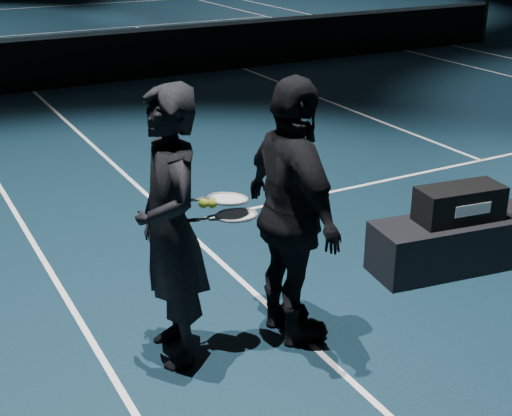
{
  "coord_description": "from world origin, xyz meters",
  "views": [
    {
      "loc": [
        -6.55,
        -12.49,
        2.9
      ],
      "look_at": [
        -4.4,
        -8.55,
        1.02
      ],
      "focal_mm": 50.0,
      "sensor_mm": 36.0,
      "label": 1
    }
  ],
  "objects_px": {
    "racket_bag": "(459,203)",
    "racket_lower": "(236,215)",
    "tennis_balls": "(207,201)",
    "player_a": "(170,229)",
    "player_b": "(292,214)",
    "player_bench": "(455,243)",
    "racket_upper": "(227,199)"
  },
  "relations": [
    {
      "from": "player_bench",
      "to": "racket_bag",
      "type": "distance_m",
      "value": 0.37
    },
    {
      "from": "player_b",
      "to": "tennis_balls",
      "type": "distance_m",
      "value": 0.62
    },
    {
      "from": "racket_bag",
      "to": "player_b",
      "type": "bearing_deg",
      "value": -163.98
    },
    {
      "from": "racket_lower",
      "to": "tennis_balls",
      "type": "bearing_deg",
      "value": 178.53
    },
    {
      "from": "player_bench",
      "to": "player_b",
      "type": "distance_m",
      "value": 1.98
    },
    {
      "from": "player_bench",
      "to": "player_b",
      "type": "xyz_separation_m",
      "value": [
        -1.82,
        -0.25,
        0.74
      ]
    },
    {
      "from": "player_b",
      "to": "racket_upper",
      "type": "bearing_deg",
      "value": 74.89
    },
    {
      "from": "racket_bag",
      "to": "player_a",
      "type": "xyz_separation_m",
      "value": [
        -2.65,
        -0.07,
        0.37
      ]
    },
    {
      "from": "player_a",
      "to": "racket_bag",
      "type": "bearing_deg",
      "value": 96.47
    },
    {
      "from": "racket_lower",
      "to": "tennis_balls",
      "type": "xyz_separation_m",
      "value": [
        -0.19,
        0.05,
        0.12
      ]
    },
    {
      "from": "tennis_balls",
      "to": "player_bench",
      "type": "bearing_deg",
      "value": 2.82
    },
    {
      "from": "player_bench",
      "to": "tennis_balls",
      "type": "distance_m",
      "value": 2.57
    },
    {
      "from": "racket_upper",
      "to": "racket_lower",
      "type": "bearing_deg",
      "value": -42.66
    },
    {
      "from": "racket_bag",
      "to": "tennis_balls",
      "type": "xyz_separation_m",
      "value": [
        -2.4,
        -0.12,
        0.53
      ]
    },
    {
      "from": "racket_lower",
      "to": "player_bench",
      "type": "bearing_deg",
      "value": 16.6
    },
    {
      "from": "racket_bag",
      "to": "racket_upper",
      "type": "relative_size",
      "value": 1.1
    },
    {
      "from": "player_a",
      "to": "player_b",
      "type": "height_order",
      "value": "same"
    },
    {
      "from": "racket_upper",
      "to": "racket_bag",
      "type": "bearing_deg",
      "value": 11.27
    },
    {
      "from": "racket_upper",
      "to": "player_b",
      "type": "bearing_deg",
      "value": -9.08
    },
    {
      "from": "racket_lower",
      "to": "player_a",
      "type": "bearing_deg",
      "value": 180.0
    },
    {
      "from": "player_bench",
      "to": "player_b",
      "type": "bearing_deg",
      "value": -163.98
    },
    {
      "from": "racket_bag",
      "to": "racket_upper",
      "type": "distance_m",
      "value": 2.32
    },
    {
      "from": "player_bench",
      "to": "tennis_balls",
      "type": "bearing_deg",
      "value": -168.98
    },
    {
      "from": "player_a",
      "to": "player_bench",
      "type": "bearing_deg",
      "value": 96.47
    },
    {
      "from": "player_a",
      "to": "player_b",
      "type": "bearing_deg",
      "value": 82.64
    },
    {
      "from": "racket_bag",
      "to": "racket_lower",
      "type": "distance_m",
      "value": 2.26
    },
    {
      "from": "racket_bag",
      "to": "tennis_balls",
      "type": "relative_size",
      "value": 6.24
    },
    {
      "from": "player_b",
      "to": "tennis_balls",
      "type": "relative_size",
      "value": 16.08
    },
    {
      "from": "player_b",
      "to": "racket_lower",
      "type": "distance_m",
      "value": 0.4
    },
    {
      "from": "racket_bag",
      "to": "racket_lower",
      "type": "height_order",
      "value": "racket_lower"
    },
    {
      "from": "racket_bag",
      "to": "racket_lower",
      "type": "relative_size",
      "value": 1.1
    },
    {
      "from": "racket_upper",
      "to": "tennis_balls",
      "type": "distance_m",
      "value": 0.15
    }
  ]
}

